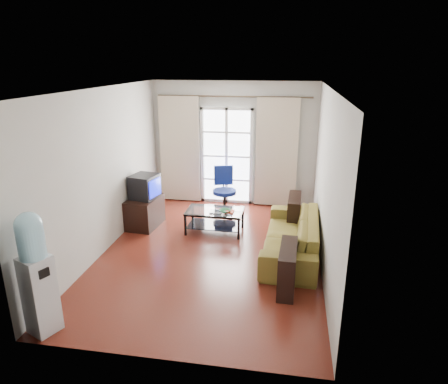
% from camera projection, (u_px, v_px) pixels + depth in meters
% --- Properties ---
extents(floor, '(5.20, 5.20, 0.00)m').
position_uv_depth(floor, '(211.00, 252.00, 6.78)').
color(floor, maroon).
rests_on(floor, ground).
extents(ceiling, '(5.20, 5.20, 0.00)m').
position_uv_depth(ceiling, '(209.00, 89.00, 5.93)').
color(ceiling, white).
rests_on(ceiling, wall_back).
extents(wall_back, '(3.60, 0.02, 2.70)m').
position_uv_depth(wall_back, '(234.00, 144.00, 8.79)').
color(wall_back, beige).
rests_on(wall_back, floor).
extents(wall_front, '(3.60, 0.02, 2.70)m').
position_uv_depth(wall_front, '(158.00, 248.00, 3.92)').
color(wall_front, beige).
rests_on(wall_front, floor).
extents(wall_left, '(0.02, 5.20, 2.70)m').
position_uv_depth(wall_left, '(105.00, 171.00, 6.64)').
color(wall_left, beige).
rests_on(wall_left, floor).
extents(wall_right, '(0.02, 5.20, 2.70)m').
position_uv_depth(wall_right, '(326.00, 181.00, 6.07)').
color(wall_right, beige).
rests_on(wall_right, floor).
extents(french_door, '(1.16, 0.06, 2.15)m').
position_uv_depth(french_door, '(227.00, 156.00, 8.85)').
color(french_door, white).
rests_on(french_door, wall_back).
extents(curtain_rod, '(3.30, 0.04, 0.04)m').
position_uv_depth(curtain_rod, '(233.00, 96.00, 8.37)').
color(curtain_rod, '#4C3F2D').
rests_on(curtain_rod, wall_back).
extents(curtain_left, '(0.90, 0.07, 2.35)m').
position_uv_depth(curtain_left, '(180.00, 150.00, 8.92)').
color(curtain_left, beige).
rests_on(curtain_left, curtain_rod).
extents(curtain_right, '(0.90, 0.07, 2.35)m').
position_uv_depth(curtain_right, '(277.00, 153.00, 8.58)').
color(curtain_right, beige).
rests_on(curtain_right, curtain_rod).
extents(radiator, '(0.64, 0.12, 0.64)m').
position_uv_depth(radiator, '(268.00, 191.00, 8.89)').
color(radiator, '#949597').
rests_on(radiator, floor).
extents(sofa, '(2.26, 1.03, 0.64)m').
position_uv_depth(sofa, '(291.00, 236.00, 6.66)').
color(sofa, brown).
rests_on(sofa, floor).
extents(coffee_table, '(1.06, 0.62, 0.43)m').
position_uv_depth(coffee_table, '(215.00, 218.00, 7.52)').
color(coffee_table, silver).
rests_on(coffee_table, floor).
extents(bowl, '(0.34, 0.34, 0.05)m').
position_uv_depth(bowl, '(225.00, 211.00, 7.38)').
color(bowl, green).
rests_on(bowl, coffee_table).
extents(book, '(0.17, 0.22, 0.02)m').
position_uv_depth(book, '(226.00, 211.00, 7.40)').
color(book, maroon).
rests_on(book, coffee_table).
extents(remote, '(0.16, 0.06, 0.02)m').
position_uv_depth(remote, '(213.00, 213.00, 7.31)').
color(remote, black).
rests_on(remote, coffee_table).
extents(tv_stand, '(0.60, 0.83, 0.58)m').
position_uv_depth(tv_stand, '(145.00, 212.00, 7.78)').
color(tv_stand, black).
rests_on(tv_stand, floor).
extents(crt_tv, '(0.57, 0.58, 0.45)m').
position_uv_depth(crt_tv, '(144.00, 186.00, 7.65)').
color(crt_tv, black).
rests_on(crt_tv, tv_stand).
extents(task_chair, '(0.84, 0.84, 1.00)m').
position_uv_depth(task_chair, '(224.00, 200.00, 8.41)').
color(task_chair, black).
rests_on(task_chair, floor).
extents(water_cooler, '(0.41, 0.41, 1.53)m').
position_uv_depth(water_cooler, '(36.00, 271.00, 4.58)').
color(water_cooler, silver).
rests_on(water_cooler, floor).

